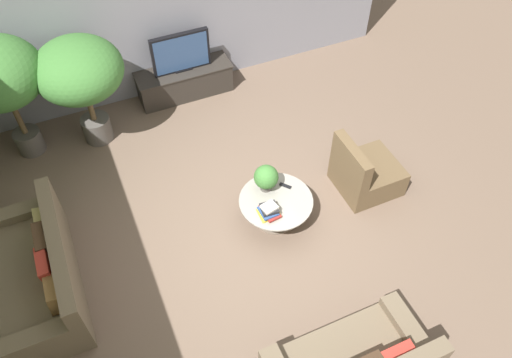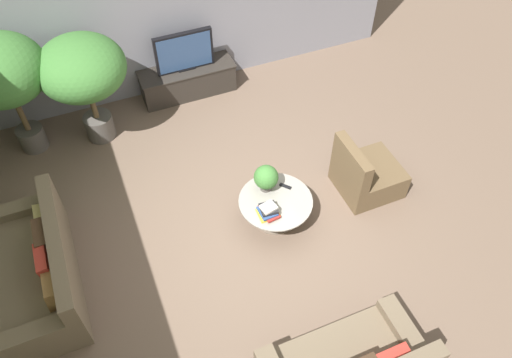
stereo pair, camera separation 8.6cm
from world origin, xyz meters
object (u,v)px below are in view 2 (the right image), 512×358
object	(u,v)px
couch_by_wall	(41,271)
armchair_wicker	(366,175)
potted_palm_tall	(2,73)
coffee_table	(275,206)
potted_plant_tabletop	(266,178)
media_console	(188,80)
potted_palm_corner	(82,71)
television	(184,52)

from	to	relation	value
couch_by_wall	armchair_wicker	size ratio (longest dim) A/B	2.23
couch_by_wall	potted_palm_tall	bearing A→B (deg)	176.93
coffee_table	armchair_wicker	size ratio (longest dim) A/B	1.10
couch_by_wall	potted_plant_tabletop	bearing A→B (deg)	91.23
media_console	potted_palm_corner	world-z (taller)	potted_palm_corner
potted_plant_tabletop	media_console	bearing A→B (deg)	94.50
potted_palm_tall	coffee_table	bearing A→B (deg)	-43.61
media_console	armchair_wicker	bearing A→B (deg)	-61.33
coffee_table	potted_palm_tall	world-z (taller)	potted_palm_tall
potted_plant_tabletop	potted_palm_corner	bearing A→B (deg)	127.94
potted_palm_tall	potted_plant_tabletop	size ratio (longest dim) A/B	4.90
media_console	potted_palm_corner	size ratio (longest dim) A/B	0.92
coffee_table	potted_palm_tall	bearing A→B (deg)	136.39
television	couch_by_wall	xyz separation A→B (m)	(-2.64, -2.78, -0.51)
media_console	armchair_wicker	world-z (taller)	armchair_wicker
media_console	potted_plant_tabletop	distance (m)	2.75
couch_by_wall	potted_plant_tabletop	world-z (taller)	couch_by_wall
television	potted_palm_tall	size ratio (longest dim) A/B	0.50
potted_palm_tall	couch_by_wall	bearing A→B (deg)	-93.07
coffee_table	media_console	bearing A→B (deg)	94.83
television	potted_palm_corner	world-z (taller)	potted_palm_corner
television	potted_palm_tall	world-z (taller)	potted_palm_tall
media_console	potted_palm_corner	xyz separation A→B (m)	(-1.54, -0.47, 0.95)
potted_palm_corner	potted_plant_tabletop	size ratio (longest dim) A/B	4.42
couch_by_wall	television	bearing A→B (deg)	136.42
television	potted_palm_tall	bearing A→B (deg)	-172.75
coffee_table	couch_by_wall	xyz separation A→B (m)	(-2.89, 0.17, 0.02)
potted_palm_tall	potted_palm_corner	bearing A→B (deg)	-8.53
coffee_table	potted_plant_tabletop	bearing A→B (deg)	98.65
television	coffee_table	size ratio (longest dim) A/B	0.98
television	coffee_table	distance (m)	3.01
armchair_wicker	couch_by_wall	bearing A→B (deg)	87.99
potted_palm_tall	potted_palm_corner	size ratio (longest dim) A/B	1.11
potted_palm_corner	potted_palm_tall	bearing A→B (deg)	171.47
potted_palm_tall	potted_palm_corner	distance (m)	0.99
media_console	coffee_table	bearing A→B (deg)	-85.17
television	potted_plant_tabletop	bearing A→B (deg)	-85.49
coffee_table	potted_plant_tabletop	size ratio (longest dim) A/B	2.50
armchair_wicker	potted_palm_corner	world-z (taller)	potted_palm_corner
media_console	television	bearing A→B (deg)	-90.00
potted_palm_tall	potted_plant_tabletop	xyz separation A→B (m)	(2.73, -2.40, -0.74)
couch_by_wall	media_console	bearing A→B (deg)	136.44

